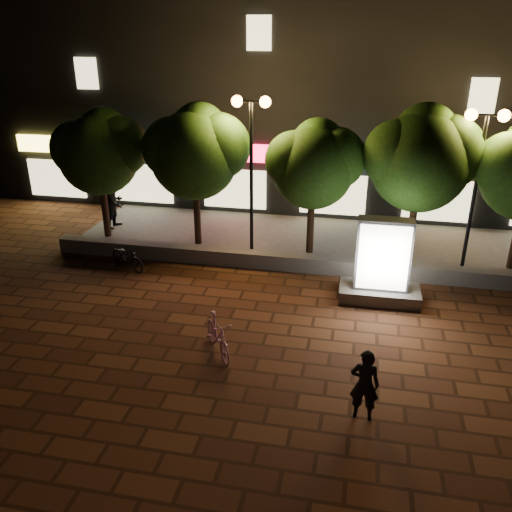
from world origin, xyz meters
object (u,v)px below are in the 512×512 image
(tree_right, at_px, (422,156))
(rider, at_px, (365,385))
(tree_left, at_px, (196,149))
(street_lamp_right, at_px, (482,149))
(ad_kiosk, at_px, (382,268))
(tree_far_left, at_px, (100,149))
(pedestrian, at_px, (115,203))
(scooter_parked, at_px, (128,257))
(scooter_pink, at_px, (218,336))
(street_lamp_left, at_px, (251,136))
(tree_mid, at_px, (315,162))

(tree_right, relative_size, rider, 3.19)
(tree_left, distance_m, tree_right, 7.30)
(street_lamp_right, distance_m, ad_kiosk, 4.80)
(tree_far_left, xyz_separation_m, pedestrian, (-0.13, 0.92, -2.26))
(tree_left, xyz_separation_m, scooter_parked, (-1.68, -2.46, -3.03))
(tree_far_left, relative_size, tree_left, 0.95)
(tree_right, distance_m, rider, 8.76)
(scooter_pink, bearing_deg, pedestrian, 95.82)
(tree_far_left, distance_m, tree_right, 10.81)
(street_lamp_left, bearing_deg, scooter_pink, -85.31)
(tree_far_left, distance_m, street_lamp_left, 5.50)
(rider, bearing_deg, scooter_pink, -21.34)
(tree_left, xyz_separation_m, street_lamp_right, (8.95, -0.26, 0.45))
(tree_far_left, relative_size, scooter_pink, 2.78)
(street_lamp_left, height_order, ad_kiosk, street_lamp_left)
(tree_left, bearing_deg, pedestrian, 165.79)
(rider, xyz_separation_m, pedestrian, (-9.54, 9.11, 0.24))
(street_lamp_left, bearing_deg, tree_left, 172.30)
(tree_far_left, relative_size, street_lamp_right, 0.93)
(ad_kiosk, relative_size, scooter_parked, 1.54)
(rider, bearing_deg, tree_far_left, -37.38)
(rider, relative_size, scooter_parked, 1.00)
(street_lamp_right, height_order, scooter_parked, street_lamp_right)
(tree_right, xyz_separation_m, rider, (-1.39, -8.19, -2.77))
(tree_left, xyz_separation_m, pedestrian, (-3.63, 0.92, -2.41))
(ad_kiosk, distance_m, scooter_parked, 7.99)
(tree_right, distance_m, ad_kiosk, 4.08)
(ad_kiosk, bearing_deg, rider, -94.08)
(tree_right, xyz_separation_m, pedestrian, (-10.94, 0.92, -2.53))
(tree_left, distance_m, scooter_parked, 4.25)
(ad_kiosk, height_order, scooter_pink, ad_kiosk)
(tree_far_left, relative_size, pedestrian, 2.42)
(street_lamp_left, height_order, rider, street_lamp_left)
(tree_left, xyz_separation_m, ad_kiosk, (6.28, -3.00, -2.45))
(tree_far_left, xyz_separation_m, tree_mid, (7.50, -0.00, -0.08))
(street_lamp_left, bearing_deg, pedestrian, 168.03)
(street_lamp_right, bearing_deg, scooter_parked, -168.30)
(tree_mid, relative_size, rider, 2.84)
(tree_left, relative_size, scooter_pink, 2.94)
(tree_mid, height_order, scooter_pink, tree_mid)
(tree_left, distance_m, scooter_pink, 7.63)
(scooter_pink, height_order, rider, rider)
(scooter_pink, bearing_deg, tree_left, 77.24)
(pedestrian, bearing_deg, scooter_pink, -136.15)
(tree_far_left, relative_size, tree_right, 0.91)
(tree_mid, height_order, street_lamp_left, street_lamp_left)
(pedestrian, bearing_deg, tree_left, -99.44)
(pedestrian, bearing_deg, tree_right, -90.04)
(tree_left, relative_size, rider, 3.08)
(ad_kiosk, bearing_deg, tree_right, 71.14)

